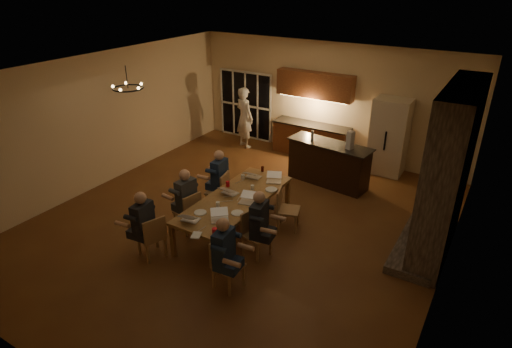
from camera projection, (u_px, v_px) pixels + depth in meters
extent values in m
plane|color=brown|center=(240.00, 223.00, 9.17)|extent=(9.00, 9.00, 0.00)
cube|color=beige|center=(328.00, 100.00, 11.97)|extent=(8.00, 0.04, 3.20)
cube|color=beige|center=(101.00, 120.00, 10.36)|extent=(0.04, 9.00, 3.20)
cube|color=beige|center=(456.00, 206.00, 6.60)|extent=(0.04, 9.00, 3.20)
cube|color=white|center=(238.00, 72.00, 7.78)|extent=(8.00, 9.00, 0.04)
cube|color=black|center=(246.00, 105.00, 13.43)|extent=(1.86, 0.08, 2.10)
cube|color=#73655A|center=(448.00, 173.00, 7.67)|extent=(0.58, 2.50, 3.20)
cube|color=beige|center=(389.00, 137.00, 11.05)|extent=(0.90, 0.68, 2.00)
cube|color=olive|center=(236.00, 214.00, 8.76)|extent=(1.10, 2.86, 0.75)
cube|color=black|center=(328.00, 164.00, 10.65)|extent=(2.17, 0.94, 1.08)
imported|color=silver|center=(245.00, 118.00, 12.75)|extent=(0.78, 0.65, 1.84)
torus|color=black|center=(128.00, 88.00, 8.60)|extent=(0.62, 0.62, 0.03)
cylinder|color=white|center=(218.00, 204.00, 8.27)|extent=(0.08, 0.08, 0.10)
cylinder|color=white|center=(252.00, 187.00, 8.92)|extent=(0.08, 0.08, 0.10)
cylinder|color=white|center=(243.00, 177.00, 9.37)|extent=(0.09, 0.09, 0.10)
cylinder|color=red|center=(215.00, 231.00, 7.40)|extent=(0.10, 0.10, 0.12)
cylinder|color=red|center=(228.00, 184.00, 9.04)|extent=(0.08, 0.08, 0.12)
cylinder|color=#B2B2B7|center=(218.00, 210.00, 8.04)|extent=(0.07, 0.07, 0.12)
cylinder|color=#3F0F0C|center=(262.00, 169.00, 9.71)|extent=(0.06, 0.06, 0.12)
cylinder|color=white|center=(237.00, 213.00, 8.06)|extent=(0.24, 0.24, 0.02)
cylinder|color=white|center=(200.00, 213.00, 8.07)|extent=(0.24, 0.24, 0.02)
cylinder|color=white|center=(271.00, 189.00, 8.92)|extent=(0.25, 0.25, 0.02)
cube|color=white|center=(196.00, 235.00, 7.39)|extent=(0.23, 0.26, 0.01)
cylinder|color=#99999E|center=(312.00, 135.00, 10.59)|extent=(0.07, 0.07, 0.24)
cube|color=silver|center=(350.00, 140.00, 10.00)|extent=(0.18, 0.18, 0.44)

